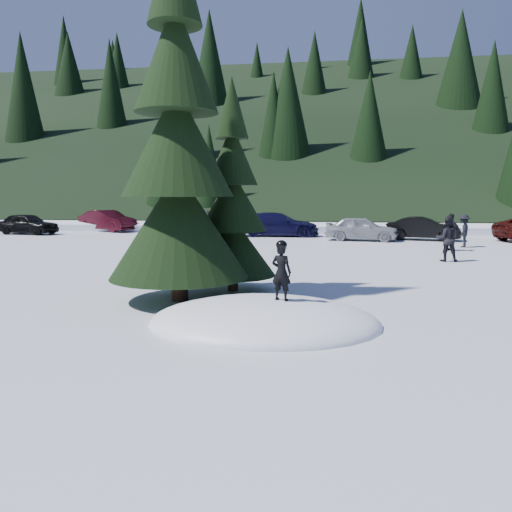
# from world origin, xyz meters

# --- Properties ---
(ground) EXTENTS (200.00, 200.00, 0.00)m
(ground) POSITION_xyz_m (0.00, 0.00, 0.00)
(ground) COLOR silver
(ground) RESTS_ON ground
(snow_mound) EXTENTS (4.48, 3.52, 0.96)m
(snow_mound) POSITION_xyz_m (0.00, 0.00, 0.00)
(snow_mound) COLOR white
(snow_mound) RESTS_ON ground
(forest_hillside) EXTENTS (200.00, 60.00, 25.00)m
(forest_hillside) POSITION_xyz_m (0.00, 54.00, 12.50)
(forest_hillside) COLOR black
(forest_hillside) RESTS_ON ground
(spruce_tall) EXTENTS (3.20, 3.20, 8.60)m
(spruce_tall) POSITION_xyz_m (-2.20, 1.80, 3.32)
(spruce_tall) COLOR #311C10
(spruce_tall) RESTS_ON ground
(spruce_short) EXTENTS (2.20, 2.20, 5.37)m
(spruce_short) POSITION_xyz_m (-1.20, 3.20, 2.10)
(spruce_short) COLOR #311C10
(spruce_short) RESTS_ON ground
(child_skier) EXTENTS (0.45, 0.37, 1.07)m
(child_skier) POSITION_xyz_m (0.33, -0.04, 1.01)
(child_skier) COLOR black
(child_skier) RESTS_ON snow_mound
(adult_0) EXTENTS (0.86, 0.70, 1.67)m
(adult_0) POSITION_xyz_m (5.63, 9.81, 0.83)
(adult_0) COLOR black
(adult_0) RESTS_ON ground
(adult_1) EXTENTS (0.97, 0.95, 1.64)m
(adult_1) POSITION_xyz_m (6.63, 13.42, 0.82)
(adult_1) COLOR black
(adult_1) RESTS_ON ground
(adult_2) EXTENTS (0.92, 1.14, 1.54)m
(adult_2) POSITION_xyz_m (7.60, 15.10, 0.77)
(adult_2) COLOR black
(adult_2) RESTS_ON ground
(car_0) EXTENTS (4.03, 2.11, 1.31)m
(car_0) POSITION_xyz_m (-17.10, 19.40, 0.65)
(car_0) COLOR black
(car_0) RESTS_ON ground
(car_1) EXTENTS (4.51, 3.15, 1.41)m
(car_1) POSITION_xyz_m (-13.24, 22.43, 0.71)
(car_1) COLOR black
(car_1) RESTS_ON ground
(car_2) EXTENTS (5.79, 4.36, 1.46)m
(car_2) POSITION_xyz_m (-6.34, 21.74, 0.73)
(car_2) COLOR #4A4D52
(car_2) RESTS_ON ground
(car_3) EXTENTS (4.90, 2.17, 1.40)m
(car_3) POSITION_xyz_m (-1.57, 20.06, 0.70)
(car_3) COLOR black
(car_3) RESTS_ON ground
(car_4) EXTENTS (4.04, 2.13, 1.31)m
(car_4) POSITION_xyz_m (3.11, 17.84, 0.65)
(car_4) COLOR #9FA3A7
(car_4) RESTS_ON ground
(car_5) EXTENTS (4.05, 2.23, 1.26)m
(car_5) POSITION_xyz_m (6.44, 18.57, 0.63)
(car_5) COLOR black
(car_5) RESTS_ON ground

